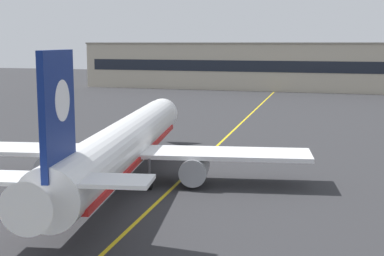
# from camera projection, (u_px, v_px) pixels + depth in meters

# --- Properties ---
(ground_plane) EXTENTS (400.00, 400.00, 0.00)m
(ground_plane) POSITION_uv_depth(u_px,v_px,m) (73.00, 246.00, 33.34)
(ground_plane) COLOR #2D2D30
(taxiway_centreline) EXTENTS (13.79, 179.52, 0.01)m
(taxiway_centreline) POSITION_uv_depth(u_px,v_px,m) (210.00, 152.00, 61.58)
(taxiway_centreline) COLOR yellow
(taxiway_centreline) RESTS_ON ground
(airliner_foreground) EXTENTS (32.32, 41.23, 11.65)m
(airliner_foreground) POSITION_uv_depth(u_px,v_px,m) (123.00, 145.00, 47.73)
(airliner_foreground) COLOR white
(airliner_foreground) RESTS_ON ground
(safety_cone_by_nose_gear) EXTENTS (0.44, 0.44, 0.55)m
(safety_cone_by_nose_gear) POSITION_uv_depth(u_px,v_px,m) (194.00, 149.00, 62.36)
(safety_cone_by_nose_gear) COLOR orange
(safety_cone_by_nose_gear) RESTS_ON ground
(terminal_building) EXTENTS (114.97, 12.40, 12.08)m
(terminal_building) POSITION_uv_depth(u_px,v_px,m) (301.00, 67.00, 140.25)
(terminal_building) COLOR #B2A893
(terminal_building) RESTS_ON ground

